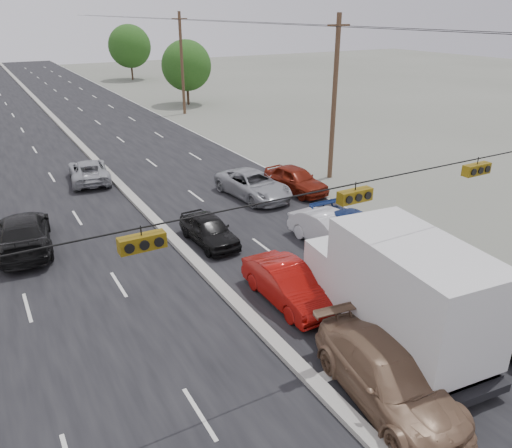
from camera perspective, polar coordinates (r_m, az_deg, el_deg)
The scene contains 18 objects.
ground at distance 15.86m, azimuth 5.31°, elevation -16.58°, with size 200.00×200.00×0.00m, color #606356.
road_surface at distance 41.72m, azimuth -19.00°, elevation 7.98°, with size 20.00×160.00×0.02m, color black.
center_median at distance 41.70m, azimuth -19.02°, elevation 8.11°, with size 0.50×160.00×0.20m, color gray.
utility_pole_right_b at distance 32.10m, azimuth 8.94°, elevation 14.02°, with size 1.60×0.30×10.00m.
utility_pole_right_c at distance 53.82m, azimuth -8.46°, elevation 17.71°, with size 1.60×0.30×10.00m.
traffic_signals at distance 13.87m, azimuth 10.92°, elevation 3.28°, with size 25.00×0.30×0.54m.
tree_right_mid at distance 59.44m, azimuth -7.96°, elevation 17.51°, with size 5.60×5.60×7.14m.
tree_right_far at distance 83.29m, azimuth -14.24°, elevation 19.09°, with size 6.40×6.40×8.16m.
box_truck at distance 16.61m, azimuth 15.79°, elevation -7.14°, with size 3.43×7.82×3.85m.
tan_sedan at distance 14.89m, azimuth 14.85°, elevation -16.54°, with size 2.23×5.48×1.59m, color brown.
red_sedan at distance 18.71m, azimuth 3.61°, elevation -6.93°, with size 1.56×4.47×1.47m, color #950D09.
queue_car_a at distance 23.37m, azimuth -5.39°, elevation -0.68°, with size 1.62×4.02×1.37m, color black.
queue_car_b at distance 23.20m, azimuth 8.55°, elevation -0.82°, with size 1.61×4.61×1.52m, color silver.
queue_car_c at distance 29.12m, azimuth -0.30°, elevation 4.48°, with size 2.47×5.36×1.49m, color gray.
queue_car_d at distance 23.02m, azimuth 11.73°, elevation -1.18°, with size 2.22×5.47×1.59m, color navy.
queue_car_e at distance 30.08m, azimuth 4.55°, elevation 5.08°, with size 1.81×4.51×1.54m, color maroon.
oncoming_near at distance 24.94m, azimuth -25.03°, elevation -0.95°, with size 2.30×5.67×1.64m, color black.
oncoming_far at distance 33.62m, azimuth -18.58°, elevation 5.76°, with size 2.29×4.97×1.38m, color #96989D.
Camera 1 is at (-7.22, -9.82, 10.15)m, focal length 35.00 mm.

